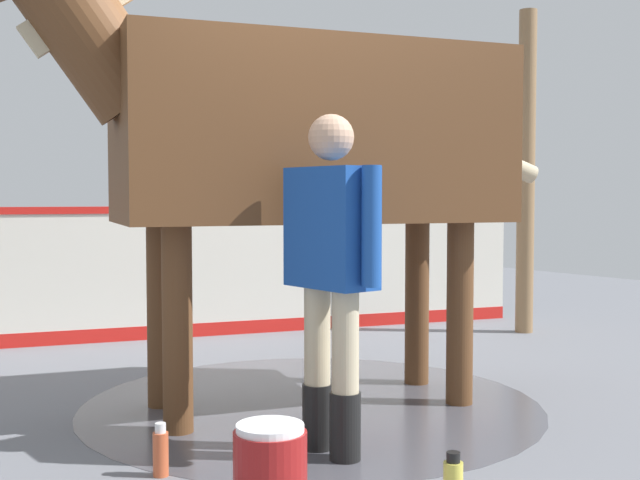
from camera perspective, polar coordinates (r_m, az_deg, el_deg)
name	(u,v)px	position (r m, az deg, el deg)	size (l,w,h in m)	color
ground_plane	(294,397)	(5.14, -1.85, -11.07)	(16.00, 16.00, 0.02)	slate
wet_patch	(311,404)	(4.90, -0.63, -11.62)	(2.75, 2.75, 0.00)	#4C4C54
barrier_wall	(215,275)	(7.25, -7.47, -2.52)	(5.79, 1.68, 1.16)	silver
roof_post_far	(526,173)	(7.55, 14.45, 4.66)	(0.16, 0.16, 2.93)	olive
horse	(292,133)	(4.72, -2.01, 7.60)	(3.53, 1.58, 2.74)	brown
handler	(331,261)	(3.83, 0.79, -1.49)	(0.24, 0.66, 1.64)	black
wash_bucket	(270,465)	(3.37, -3.57, -15.70)	(0.30, 0.30, 0.33)	maroon
bottle_spray	(161,452)	(3.77, -11.27, -14.56)	(0.07, 0.07, 0.24)	#CC5933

